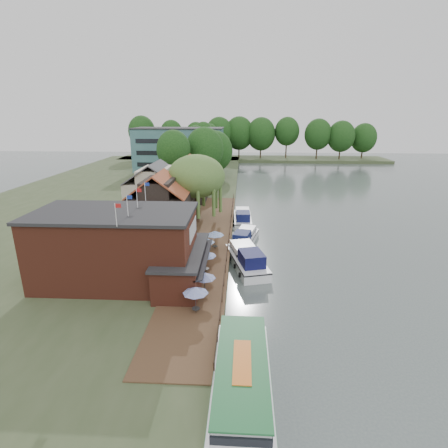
{
  "coord_description": "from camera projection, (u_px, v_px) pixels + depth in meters",
  "views": [
    {
      "loc": [
        -3.68,
        -32.54,
        17.2
      ],
      "look_at": [
        -6.0,
        12.0,
        3.0
      ],
      "focal_mm": 28.0,
      "sensor_mm": 36.0,
      "label": 1
    }
  ],
  "objects": [
    {
      "name": "ground",
      "position": [
        276.0,
        288.0,
        36.0
      ],
      "size": [
        260.0,
        260.0,
        0.0
      ],
      "primitive_type": "plane",
      "color": "#495453",
      "rests_on": "ground"
    },
    {
      "name": "land_bank",
      "position": [
        112.0,
        200.0,
        70.64
      ],
      "size": [
        50.0,
        140.0,
        1.0
      ],
      "primitive_type": "cube",
      "color": "#384728",
      "rests_on": "ground"
    },
    {
      "name": "quay_deck",
      "position": [
        208.0,
        243.0,
        45.6
      ],
      "size": [
        6.0,
        50.0,
        0.1
      ],
      "primitive_type": "cube",
      "color": "#47301E",
      "rests_on": "land_bank"
    },
    {
      "name": "quay_rail",
      "position": [
        229.0,
        238.0,
        45.8
      ],
      "size": [
        0.2,
        49.0,
        1.0
      ],
      "primitive_type": null,
      "color": "black",
      "rests_on": "land_bank"
    },
    {
      "name": "pub",
      "position": [
        136.0,
        247.0,
        34.33
      ],
      "size": [
        20.0,
        11.0,
        7.3
      ],
      "primitive_type": null,
      "color": "maroon",
      "rests_on": "land_bank"
    },
    {
      "name": "hotel_block",
      "position": [
        180.0,
        149.0,
        101.53
      ],
      "size": [
        25.4,
        12.4,
        12.3
      ],
      "primitive_type": null,
      "color": "#38666B",
      "rests_on": "land_bank"
    },
    {
      "name": "cottage_a",
      "position": [
        160.0,
        203.0,
        48.48
      ],
      "size": [
        8.6,
        7.6,
        8.5
      ],
      "primitive_type": null,
      "color": "black",
      "rests_on": "land_bank"
    },
    {
      "name": "cottage_b",
      "position": [
        156.0,
        188.0,
        58.14
      ],
      "size": [
        9.6,
        8.6,
        8.5
      ],
      "primitive_type": null,
      "color": "beige",
      "rests_on": "land_bank"
    },
    {
      "name": "cottage_c",
      "position": [
        188.0,
        179.0,
        66.51
      ],
      "size": [
        7.6,
        7.6,
        8.5
      ],
      "primitive_type": null,
      "color": "black",
      "rests_on": "land_bank"
    },
    {
      "name": "willow",
      "position": [
        197.0,
        189.0,
        52.72
      ],
      "size": [
        8.6,
        8.6,
        10.43
      ],
      "primitive_type": null,
      "color": "#476B2D",
      "rests_on": "land_bank"
    },
    {
      "name": "umbrella_0",
      "position": [
        196.0,
        300.0,
        29.2
      ],
      "size": [
        2.16,
        2.16,
        2.38
      ],
      "primitive_type": null,
      "color": "#1C329C",
      "rests_on": "quay_deck"
    },
    {
      "name": "umbrella_1",
      "position": [
        205.0,
        284.0,
        31.84
      ],
      "size": [
        2.06,
        2.06,
        2.38
      ],
      "primitive_type": null,
      "color": "navy",
      "rests_on": "quay_deck"
    },
    {
      "name": "umbrella_2",
      "position": [
        198.0,
        268.0,
        35.31
      ],
      "size": [
        1.94,
        1.94,
        2.38
      ],
      "primitive_type": null,
      "color": "navy",
      "rests_on": "quay_deck"
    },
    {
      "name": "umbrella_3",
      "position": [
        206.0,
        262.0,
        36.73
      ],
      "size": [
        2.25,
        2.25,
        2.38
      ],
      "primitive_type": null,
      "color": "#1B3A98",
      "rests_on": "quay_deck"
    },
    {
      "name": "umbrella_4",
      "position": [
        206.0,
        247.0,
        40.6
      ],
      "size": [
        2.13,
        2.13,
        2.38
      ],
      "primitive_type": null,
      "color": "#1A4C91",
      "rests_on": "quay_deck"
    },
    {
      "name": "umbrella_5",
      "position": [
        215.0,
        240.0,
        42.96
      ],
      "size": [
        2.26,
        2.26,
        2.38
      ],
      "primitive_type": null,
      "color": "#1B4B99",
      "rests_on": "quay_deck"
    },
    {
      "name": "cruiser_0",
      "position": [
        247.0,
        256.0,
        40.6
      ],
      "size": [
        6.03,
        11.16,
        2.61
      ],
      "primitive_type": null,
      "rotation": [
        0.0,
        0.0,
        0.26
      ],
      "color": "white",
      "rests_on": "ground"
    },
    {
      "name": "cruiser_1",
      "position": [
        245.0,
        236.0,
        47.99
      ],
      "size": [
        4.89,
        9.49,
        2.16
      ],
      "primitive_type": null,
      "rotation": [
        0.0,
        0.0,
        -0.23
      ],
      "color": "white",
      "rests_on": "ground"
    },
    {
      "name": "cruiser_2",
      "position": [
        243.0,
        216.0,
        56.94
      ],
      "size": [
        3.41,
        9.77,
        2.34
      ],
      "primitive_type": null,
      "rotation": [
        0.0,
        0.0,
        0.03
      ],
      "color": "white",
      "rests_on": "ground"
    },
    {
      "name": "tour_boat",
      "position": [
        242.0,
        389.0,
        20.86
      ],
      "size": [
        3.93,
        13.63,
        2.97
      ],
      "primitive_type": null,
      "rotation": [
        0.0,
        0.0,
        -0.01
      ],
      "color": "silver",
      "rests_on": "ground"
    },
    {
      "name": "swan",
      "position": [
        248.0,
        362.0,
        24.96
      ],
      "size": [
        0.44,
        0.44,
        0.44
      ],
      "primitive_type": "sphere",
      "color": "white",
      "rests_on": "ground"
    },
    {
      "name": "bank_tree_0",
      "position": [
        174.0,
        160.0,
        76.42
      ],
      "size": [
        7.4,
        7.4,
        12.86
      ],
      "primitive_type": null,
      "color": "#143811",
      "rests_on": "land_bank"
    },
    {
      "name": "bank_tree_1",
      "position": [
        205.0,
        156.0,
        81.65
      ],
      "size": [
        8.85,
        8.85,
        13.27
      ],
      "primitive_type": null,
      "color": "#143811",
      "rests_on": "land_bank"
    },
    {
      "name": "bank_tree_2",
      "position": [
        215.0,
        155.0,
        89.42
      ],
      "size": [
        8.97,
        8.97,
        12.07
      ],
      "primitive_type": null,
      "color": "#143811",
      "rests_on": "land_bank"
    },
    {
      "name": "bank_tree_3",
      "position": [
        196.0,
        146.0,
        108.43
      ],
      "size": [
        6.0,
        6.0,
        12.7
      ],
      "primitive_type": null,
      "color": "#143811",
      "rests_on": "land_bank"
    },
    {
      "name": "bank_tree_4",
      "position": [
        204.0,
        143.0,
        116.71
      ],
      "size": [
        7.02,
        7.02,
        13.56
      ],
      "primitive_type": null,
      "color": "#143811",
      "rests_on": "land_bank"
    },
    {
      "name": "bank_tree_5",
      "position": [
        209.0,
        142.0,
        124.46
      ],
      "size": [
        6.86,
        6.86,
        12.71
      ],
      "primitive_type": null,
      "color": "#143811",
      "rests_on": "land_bank"
    }
  ]
}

